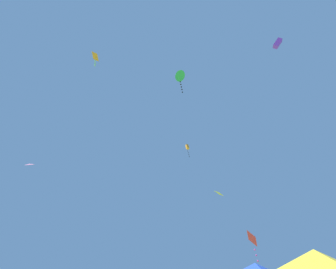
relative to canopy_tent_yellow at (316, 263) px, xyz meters
name	(u,v)px	position (x,y,z in m)	size (l,w,h in m)	color
canopy_tent_yellow	(316,263)	(0.00, 0.00, 0.00)	(3.26, 3.26, 3.49)	#9E9EA3
kite_purple_box	(278,43)	(7.12, 11.36, 24.78)	(1.26, 0.77, 1.36)	purple
kite_red_diamond	(253,239)	(3.91, 20.17, 4.72)	(1.09, 1.19, 3.03)	red
kite_pink_diamond	(29,164)	(-21.54, 20.09, 13.04)	(1.26, 1.51, 0.73)	pink
kite_green_delta	(180,76)	(-4.51, 8.72, 17.14)	(1.38, 1.38, 2.24)	green
kite_orange_box	(187,147)	(-2.66, 21.32, 16.29)	(0.52, 0.62, 1.77)	orange
kite_yellow_diamond	(219,193)	(0.23, 17.93, 9.04)	(0.95, 0.85, 0.59)	yellow
kite_orange_diamond	(96,57)	(-11.70, 5.71, 16.36)	(0.77, 0.76, 1.54)	orange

